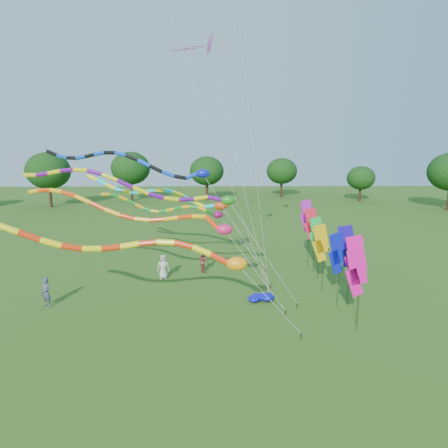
{
  "coord_description": "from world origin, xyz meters",
  "views": [
    {
      "loc": [
        -0.7,
        -17.93,
        8.88
      ],
      "look_at": [
        -0.31,
        3.15,
        4.8
      ],
      "focal_mm": 30.0,
      "sensor_mm": 36.0,
      "label": 1
    }
  ],
  "objects_px": {
    "person_a": "(163,267)",
    "person_c": "(204,261)",
    "tube_kite_red": "(139,248)",
    "person_b": "(46,292)",
    "tube_kite_orange": "(148,214)",
    "blue_nylon_heap": "(261,298)"
  },
  "relations": [
    {
      "from": "tube_kite_red",
      "to": "person_c",
      "type": "relative_size",
      "value": 9.43
    },
    {
      "from": "tube_kite_orange",
      "to": "blue_nylon_heap",
      "type": "xyz_separation_m",
      "value": [
        6.61,
        0.07,
        -5.18
      ]
    },
    {
      "from": "person_c",
      "to": "blue_nylon_heap",
      "type": "bearing_deg",
      "value": -173.57
    },
    {
      "from": "person_b",
      "to": "person_c",
      "type": "height_order",
      "value": "person_b"
    },
    {
      "from": "person_c",
      "to": "person_b",
      "type": "bearing_deg",
      "value": 99.57
    },
    {
      "from": "blue_nylon_heap",
      "to": "person_c",
      "type": "bearing_deg",
      "value": 122.2
    },
    {
      "from": "tube_kite_orange",
      "to": "person_b",
      "type": "height_order",
      "value": "tube_kite_orange"
    },
    {
      "from": "blue_nylon_heap",
      "to": "person_b",
      "type": "height_order",
      "value": "person_b"
    },
    {
      "from": "person_c",
      "to": "tube_kite_orange",
      "type": "bearing_deg",
      "value": 127.62
    },
    {
      "from": "tube_kite_red",
      "to": "person_b",
      "type": "bearing_deg",
      "value": 149.79
    },
    {
      "from": "tube_kite_red",
      "to": "person_a",
      "type": "height_order",
      "value": "tube_kite_red"
    },
    {
      "from": "tube_kite_orange",
      "to": "person_c",
      "type": "distance_m",
      "value": 8.03
    },
    {
      "from": "tube_kite_orange",
      "to": "tube_kite_red",
      "type": "bearing_deg",
      "value": -72.05
    },
    {
      "from": "person_b",
      "to": "person_c",
      "type": "distance_m",
      "value": 10.93
    },
    {
      "from": "person_b",
      "to": "tube_kite_orange",
      "type": "bearing_deg",
      "value": 34.73
    },
    {
      "from": "tube_kite_red",
      "to": "person_c",
      "type": "distance_m",
      "value": 11.15
    },
    {
      "from": "person_a",
      "to": "person_c",
      "type": "xyz_separation_m",
      "value": [
        2.83,
        1.49,
        -0.06
      ]
    },
    {
      "from": "blue_nylon_heap",
      "to": "person_b",
      "type": "bearing_deg",
      "value": -177.7
    },
    {
      "from": "tube_kite_red",
      "to": "person_b",
      "type": "distance_m",
      "value": 8.23
    },
    {
      "from": "person_a",
      "to": "blue_nylon_heap",
      "type": "bearing_deg",
      "value": -41.27
    },
    {
      "from": "blue_nylon_heap",
      "to": "person_a",
      "type": "xyz_separation_m",
      "value": [
        -6.49,
        4.33,
        0.64
      ]
    },
    {
      "from": "person_a",
      "to": "person_b",
      "type": "distance_m",
      "value": 7.77
    }
  ]
}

